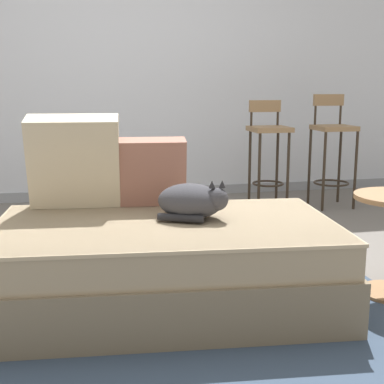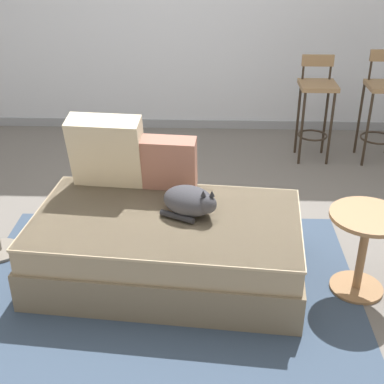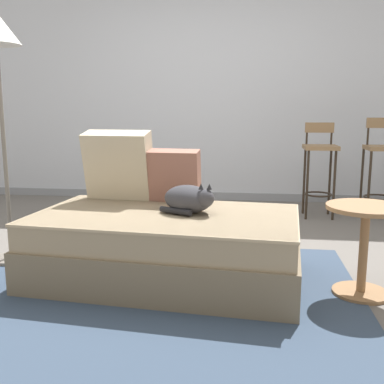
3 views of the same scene
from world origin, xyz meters
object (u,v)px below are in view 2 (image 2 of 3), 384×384
(bar_stool_by_doorway, at_px, (383,101))
(cat, at_px, (190,201))
(bar_stool_near_window, at_px, (316,99))
(throw_pillow_corner, at_px, (107,151))
(couch, at_px, (167,246))
(side_table, at_px, (364,242))
(throw_pillow_middle, at_px, (169,163))

(bar_stool_by_doorway, bearing_deg, cat, -132.00)
(bar_stool_near_window, bearing_deg, throw_pillow_corner, -137.79)
(couch, distance_m, side_table, 1.17)
(couch, distance_m, bar_stool_near_window, 2.24)
(couch, bearing_deg, side_table, -5.15)
(bar_stool_by_doorway, height_order, side_table, bar_stool_by_doorway)
(couch, bearing_deg, cat, 17.77)
(couch, relative_size, bar_stool_by_doorway, 1.74)
(throw_pillow_middle, bearing_deg, bar_stool_near_window, 51.22)
(couch, xyz_separation_m, cat, (0.14, 0.05, 0.29))
(throw_pillow_middle, xyz_separation_m, cat, (0.15, -0.33, -0.10))
(throw_pillow_corner, bearing_deg, bar_stool_by_doorway, 33.57)
(cat, xyz_separation_m, bar_stool_near_window, (1.05, 1.82, 0.06))
(cat, bearing_deg, throw_pillow_corner, 146.62)
(bar_stool_near_window, relative_size, bar_stool_by_doorway, 0.95)
(side_table, bearing_deg, throw_pillow_corner, 161.87)
(couch, xyz_separation_m, bar_stool_near_window, (1.19, 1.87, 0.35))
(cat, bearing_deg, bar_stool_near_window, 60.01)
(throw_pillow_corner, distance_m, bar_stool_near_window, 2.17)
(bar_stool_near_window, distance_m, side_table, 1.98)
(couch, bearing_deg, bar_stool_near_window, 57.43)
(bar_stool_near_window, xyz_separation_m, bar_stool_by_doorway, (0.59, -0.00, -0.01))
(cat, relative_size, bar_stool_near_window, 0.42)
(throw_pillow_middle, distance_m, bar_stool_near_window, 1.91)
(throw_pillow_corner, relative_size, bar_stool_by_doorway, 0.50)
(bar_stool_near_window, distance_m, bar_stool_by_doorway, 0.59)
(bar_stool_near_window, height_order, side_table, bar_stool_near_window)
(throw_pillow_middle, bearing_deg, throw_pillow_corner, 174.85)
(throw_pillow_middle, distance_m, cat, 0.37)
(throw_pillow_corner, height_order, bar_stool_near_window, bar_stool_near_window)
(couch, distance_m, throw_pillow_corner, 0.74)
(couch, height_order, side_table, side_table)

